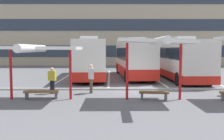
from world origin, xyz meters
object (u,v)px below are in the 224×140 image
object	(u,v)px
coach_bus_2	(177,59)
waiting_passenger_1	(52,79)
coach_bus_0	(90,59)
coach_bus_1	(133,59)
waiting_shelter_0	(39,49)
bench_0	(42,93)
bench_1	(154,94)
waiting_passenger_0	(91,76)
waiting_shelter_1	(155,43)

from	to	relation	value
coach_bus_2	waiting_passenger_1	distance (m)	12.32
coach_bus_2	coach_bus_0	bearing A→B (deg)	172.73
waiting_passenger_1	coach_bus_1	bearing A→B (deg)	57.91
waiting_shelter_0	bench_0	world-z (taller)	waiting_shelter_0
bench_1	waiting_passenger_1	xyz separation A→B (m)	(-5.84, 2.02, 0.57)
bench_0	waiting_passenger_0	xyz separation A→B (m)	(2.54, 1.81, 0.69)
coach_bus_1	waiting_passenger_0	xyz separation A→B (m)	(-3.37, -9.03, -0.68)
coach_bus_1	waiting_passenger_1	world-z (taller)	coach_bus_1
coach_bus_2	waiting_shelter_0	distance (m)	13.86
waiting_shelter_1	bench_1	distance (m)	2.68
coach_bus_0	waiting_shelter_0	size ratio (longest dim) A/B	2.41
waiting_passenger_0	waiting_passenger_1	world-z (taller)	waiting_passenger_0
bench_0	waiting_passenger_0	bearing A→B (deg)	35.48
waiting_shelter_0	bench_1	xyz separation A→B (m)	(6.03, 0.06, -2.35)
coach_bus_1	waiting_shelter_1	world-z (taller)	coach_bus_1
waiting_shelter_0	waiting_passenger_1	world-z (taller)	waiting_shelter_0
coach_bus_0	waiting_shelter_1	distance (m)	11.79
coach_bus_0	coach_bus_1	size ratio (longest dim) A/B	1.06
coach_bus_1	waiting_shelter_0	size ratio (longest dim) A/B	2.28
coach_bus_0	bench_0	size ratio (longest dim) A/B	6.18
coach_bus_0	coach_bus_2	world-z (taller)	coach_bus_0
waiting_shelter_0	waiting_passenger_1	size ratio (longest dim) A/B	3.05
coach_bus_2	waiting_passenger_0	bearing A→B (deg)	-133.40
coach_bus_0	waiting_shelter_0	xyz separation A→B (m)	(-1.75, -10.82, 0.91)
waiting_shelter_1	bench_0	bearing A→B (deg)	175.67
bench_0	coach_bus_0	bearing A→B (deg)	80.48
waiting_passenger_0	coach_bus_2	bearing A→B (deg)	46.60
waiting_shelter_0	waiting_passenger_1	xyz separation A→B (m)	(0.19, 2.08, -1.78)
waiting_shelter_1	waiting_passenger_1	size ratio (longest dim) A/B	3.00
coach_bus_2	waiting_shelter_1	world-z (taller)	coach_bus_2
coach_bus_2	waiting_passenger_1	size ratio (longest dim) A/B	7.78
coach_bus_2	bench_1	bearing A→B (deg)	-110.94
waiting_passenger_0	waiting_shelter_0	bearing A→B (deg)	-139.49
coach_bus_0	bench_0	xyz separation A→B (m)	(-1.75, -10.46, -1.43)
coach_bus_1	waiting_passenger_1	distance (m)	10.80
bench_0	waiting_passenger_0	size ratio (longest dim) A/B	1.07
bench_0	waiting_shelter_1	world-z (taller)	waiting_shelter_1
bench_0	waiting_passenger_1	xyz separation A→B (m)	(0.19, 1.72, 0.57)
coach_bus_0	waiting_shelter_1	bearing A→B (deg)	-68.62
waiting_shelter_0	coach_bus_1	bearing A→B (deg)	62.18
coach_bus_0	waiting_passenger_0	distance (m)	8.71
coach_bus_1	waiting_passenger_0	bearing A→B (deg)	-110.46
coach_bus_2	waiting_shelter_0	world-z (taller)	coach_bus_2
bench_0	waiting_shelter_1	bearing A→B (deg)	-4.33
coach_bus_0	coach_bus_1	xyz separation A→B (m)	(4.16, 0.38, -0.06)
waiting_shelter_1	waiting_passenger_0	world-z (taller)	waiting_shelter_1
coach_bus_0	waiting_shelter_0	distance (m)	11.00
waiting_passenger_0	waiting_passenger_1	bearing A→B (deg)	-177.62
bench_0	bench_1	world-z (taller)	same
coach_bus_2	bench_1	size ratio (longest dim) A/B	7.78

